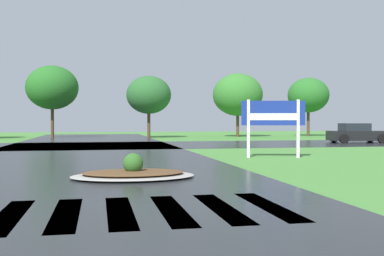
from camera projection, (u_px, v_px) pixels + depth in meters
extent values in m
cube|color=#232628|center=(80.00, 175.00, 13.26)|extent=(10.28, 80.00, 0.01)
cube|color=#232628|center=(90.00, 146.00, 28.69)|extent=(90.00, 9.25, 0.01)
cube|color=white|center=(9.00, 216.00, 7.55)|extent=(0.45, 2.93, 0.01)
cube|color=white|center=(66.00, 214.00, 7.72)|extent=(0.45, 2.93, 0.01)
cube|color=white|center=(120.00, 212.00, 7.90)|extent=(0.45, 2.93, 0.01)
cube|color=white|center=(172.00, 210.00, 8.08)|extent=(0.45, 2.93, 0.01)
cube|color=white|center=(221.00, 208.00, 8.26)|extent=(0.45, 2.93, 0.01)
cube|color=white|center=(268.00, 206.00, 8.44)|extent=(0.45, 2.93, 0.01)
cube|color=white|center=(298.00, 129.00, 19.30)|extent=(0.15, 0.15, 2.46)
cube|color=white|center=(248.00, 129.00, 19.42)|extent=(0.15, 0.15, 2.46)
cube|color=navy|center=(273.00, 113.00, 19.35)|extent=(2.59, 0.76, 1.04)
cube|color=white|center=(273.00, 117.00, 19.35)|extent=(1.98, 0.61, 0.29)
ellipsoid|color=#9E9B93|center=(133.00, 176.00, 12.57)|extent=(3.38, 2.31, 0.12)
ellipsoid|color=brown|center=(133.00, 172.00, 12.57)|extent=(2.78, 1.90, 0.10)
sphere|color=#2D6023|center=(133.00, 163.00, 12.57)|extent=(0.56, 0.56, 0.56)
cube|color=black|center=(358.00, 136.00, 32.34)|extent=(4.16, 2.26, 0.67)
cube|color=#1E232B|center=(354.00, 127.00, 32.32)|extent=(1.98, 1.77, 0.54)
cylinder|color=black|center=(370.00, 138.00, 33.36)|extent=(0.66, 0.30, 0.64)
cylinder|color=black|center=(382.00, 139.00, 31.53)|extent=(0.66, 0.30, 0.64)
cylinder|color=black|center=(334.00, 138.00, 33.17)|extent=(0.66, 0.30, 0.64)
cylinder|color=black|center=(344.00, 139.00, 31.33)|extent=(0.66, 0.30, 0.64)
cylinder|color=#4C3823|center=(52.00, 122.00, 41.03)|extent=(0.28, 0.28, 2.90)
ellipsoid|color=#256523|center=(52.00, 88.00, 40.98)|extent=(4.61, 4.61, 3.92)
cylinder|color=#4C3823|center=(149.00, 124.00, 41.32)|extent=(0.28, 0.28, 2.47)
ellipsoid|color=#29602B|center=(149.00, 95.00, 41.28)|extent=(4.02, 4.02, 3.41)
cylinder|color=#4C3823|center=(238.00, 124.00, 44.12)|extent=(0.28, 0.28, 2.37)
ellipsoid|color=#34772C|center=(238.00, 95.00, 44.07)|extent=(4.79, 4.79, 4.07)
cylinder|color=#4C3823|center=(308.00, 123.00, 45.84)|extent=(0.28, 0.28, 2.67)
ellipsoid|color=#286925|center=(308.00, 95.00, 45.80)|extent=(4.07, 4.07, 3.46)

